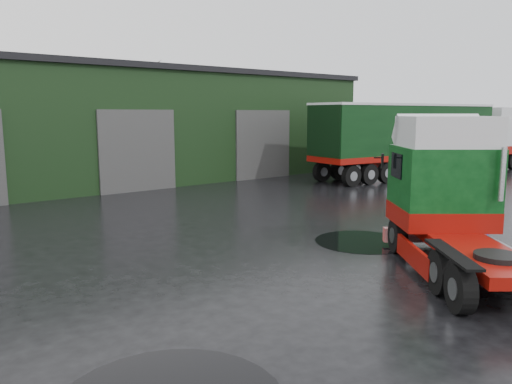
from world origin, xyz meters
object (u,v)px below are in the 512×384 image
at_px(warehouse, 91,125).
at_px(lorry_right, 406,140).
at_px(tree_back_b, 140,114).
at_px(wash_bucket, 481,239).
at_px(hero_tractor, 470,198).

height_order(warehouse, lorry_right, warehouse).
relative_size(warehouse, lorry_right, 1.93).
bearing_deg(lorry_right, warehouse, -120.40).
bearing_deg(tree_back_b, lorry_right, -71.57).
relative_size(lorry_right, wash_bucket, 48.20).
xyz_separation_m(warehouse, wash_bucket, (3.34, -21.76, -2.99)).
distance_m(hero_tractor, lorry_right, 19.13).
relative_size(hero_tractor, tree_back_b, 0.82).
bearing_deg(warehouse, wash_bucket, -81.27).
relative_size(warehouse, tree_back_b, 4.32).
height_order(wash_bucket, tree_back_b, tree_back_b).
relative_size(warehouse, hero_tractor, 5.30).
height_order(hero_tractor, lorry_right, lorry_right).
bearing_deg(tree_back_b, warehouse, -128.66).
xyz_separation_m(warehouse, lorry_right, (15.00, -11.00, -0.95)).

